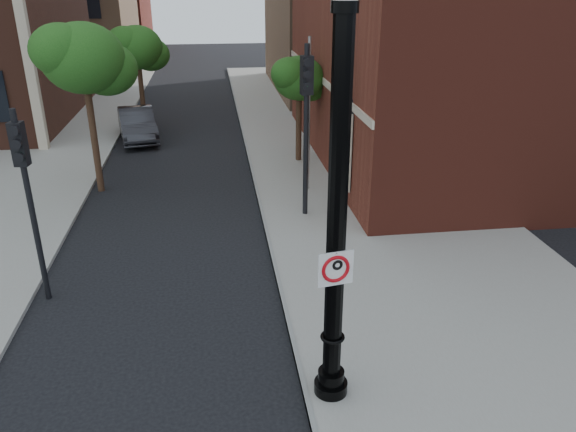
{
  "coord_description": "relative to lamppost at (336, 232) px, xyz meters",
  "views": [
    {
      "loc": [
        0.6,
        -8.71,
        7.29
      ],
      "look_at": [
        2.05,
        2.0,
        2.66
      ],
      "focal_mm": 35.0,
      "sensor_mm": 36.0,
      "label": 1
    }
  ],
  "objects": [
    {
      "name": "ground",
      "position": [
        -2.52,
        0.51,
        -3.41
      ],
      "size": [
        120.0,
        120.0,
        0.0
      ],
      "primitive_type": "plane",
      "color": "black",
      "rests_on": "ground"
    },
    {
      "name": "sidewalk_right",
      "position": [
        3.48,
        10.51,
        -3.35
      ],
      "size": [
        8.0,
        60.0,
        0.12
      ],
      "primitive_type": "cube",
      "color": "gray",
      "rests_on": "ground"
    },
    {
      "name": "sidewalk_left",
      "position": [
        -11.52,
        18.51,
        -3.35
      ],
      "size": [
        10.0,
        50.0,
        0.12
      ],
      "primitive_type": "cube",
      "color": "gray",
      "rests_on": "ground"
    },
    {
      "name": "curb_edge",
      "position": [
        -0.47,
        10.51,
        -3.34
      ],
      "size": [
        0.1,
        60.0,
        0.14
      ],
      "primitive_type": "cube",
      "color": "gray",
      "rests_on": "ground"
    },
    {
      "name": "lamppost",
      "position": [
        0.0,
        0.0,
        0.0
      ],
      "size": [
        0.63,
        0.63,
        7.39
      ],
      "color": "black",
      "rests_on": "ground"
    },
    {
      "name": "no_parking_sign",
      "position": [
        -0.03,
        -0.18,
        -0.58
      ],
      "size": [
        0.62,
        0.15,
        0.62
      ],
      "rotation": [
        0.0,
        0.0,
        0.17
      ],
      "color": "white",
      "rests_on": "ground"
    },
    {
      "name": "parked_car",
      "position": [
        -5.53,
        18.95,
        -2.66
      ],
      "size": [
        2.42,
        4.77,
        1.5
      ],
      "primitive_type": "imported",
      "rotation": [
        0.0,
        0.0,
        0.19
      ],
      "color": "#28282D",
      "rests_on": "ground"
    },
    {
      "name": "traffic_signal_left",
      "position": [
        -6.15,
        4.35,
        -0.25
      ],
      "size": [
        0.32,
        0.39,
        4.69
      ],
      "rotation": [
        0.0,
        0.0,
        -0.1
      ],
      "color": "black",
      "rests_on": "ground"
    },
    {
      "name": "traffic_signal_right",
      "position": [
        0.91,
        8.52,
        0.29
      ],
      "size": [
        0.38,
        0.47,
        5.49
      ],
      "rotation": [
        0.0,
        0.0,
        0.14
      ],
      "color": "black",
      "rests_on": "ground"
    },
    {
      "name": "utility_pole",
      "position": [
        1.39,
        10.85,
        -0.68
      ],
      "size": [
        0.11,
        0.11,
        5.47
      ],
      "primitive_type": "cylinder",
      "color": "#999999",
      "rests_on": "ground"
    },
    {
      "name": "street_tree_a",
      "position": [
        -6.1,
        11.99,
        1.27
      ],
      "size": [
        3.29,
        2.98,
        5.93
      ],
      "color": "#352415",
      "rests_on": "ground"
    },
    {
      "name": "street_tree_b",
      "position": [
        -5.31,
        20.45,
        0.66
      ],
      "size": [
        2.87,
        2.59,
        5.17
      ],
      "color": "#352415",
      "rests_on": "ground"
    },
    {
      "name": "street_tree_c",
      "position": [
        1.62,
        14.4,
        0.05
      ],
      "size": [
        2.44,
        2.2,
        4.39
      ],
      "color": "#352415",
      "rests_on": "ground"
    }
  ]
}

